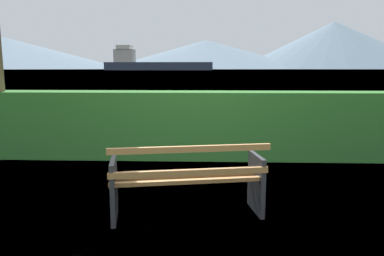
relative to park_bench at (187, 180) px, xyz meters
The scene contains 6 objects.
ground_plane 0.43m from the park_bench, 100.50° to the left, with size 1400.00×1400.00×0.00m, color olive.
water_surface 307.33m from the park_bench, 90.00° to the left, with size 620.00×620.00×0.00m, color #7A99A8.
park_bench is the anchor object (origin of this frame).
hedge_row 2.81m from the park_bench, 90.22° to the left, with size 8.22×0.70×1.23m, color #2D6B28.
cargo_ship_large 261.82m from the park_bench, 98.68° to the left, with size 76.52×12.98×17.38m.
distant_hills 584.84m from the park_bench, 91.81° to the left, with size 834.48×408.36×74.05m.
Camera 1 is at (0.21, -3.99, 1.66)m, focal length 34.32 mm.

